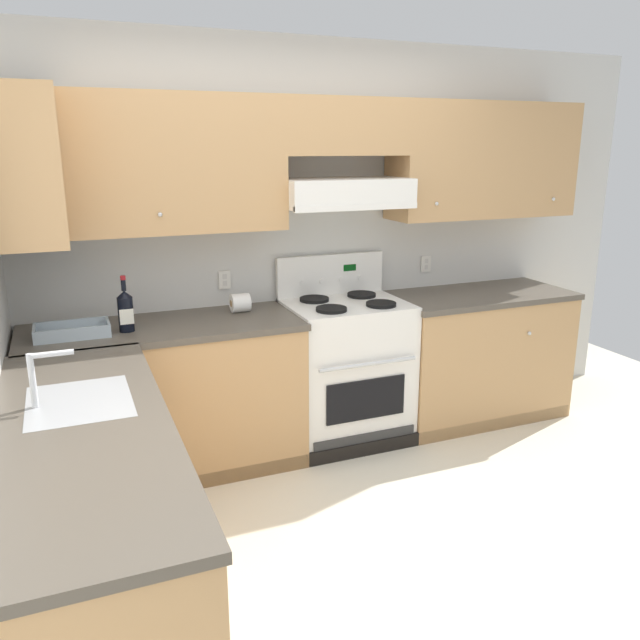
% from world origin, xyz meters
% --- Properties ---
extents(ground_plane, '(7.04, 7.04, 0.00)m').
position_xyz_m(ground_plane, '(0.00, 0.00, 0.00)').
color(ground_plane, beige).
extents(wall_back, '(4.68, 0.57, 2.55)m').
position_xyz_m(wall_back, '(0.41, 1.53, 1.48)').
color(wall_back, silver).
rests_on(wall_back, ground_plane).
extents(counter_back_run, '(3.60, 0.65, 0.91)m').
position_xyz_m(counter_back_run, '(0.22, 1.24, 0.45)').
color(counter_back_run, tan).
rests_on(counter_back_run, ground_plane).
extents(counter_left_run, '(0.63, 1.91, 1.13)m').
position_xyz_m(counter_left_run, '(-1.24, -0.00, 0.46)').
color(counter_left_run, tan).
rests_on(counter_left_run, ground_plane).
extents(stove, '(0.76, 0.62, 1.20)m').
position_xyz_m(stove, '(0.40, 1.25, 0.48)').
color(stove, white).
rests_on(stove, ground_plane).
extents(wine_bottle, '(0.08, 0.09, 0.31)m').
position_xyz_m(wine_bottle, '(-0.96, 1.19, 1.03)').
color(wine_bottle, black).
rests_on(wine_bottle, counter_back_run).
extents(bowl, '(0.39, 0.21, 0.07)m').
position_xyz_m(bowl, '(-1.24, 1.20, 0.93)').
color(bowl, '#9EADB7').
rests_on(bowl, counter_back_run).
extents(paper_towel_roll, '(0.12, 0.11, 0.11)m').
position_xyz_m(paper_towel_roll, '(-0.27, 1.36, 0.97)').
color(paper_towel_roll, white).
rests_on(paper_towel_roll, counter_back_run).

